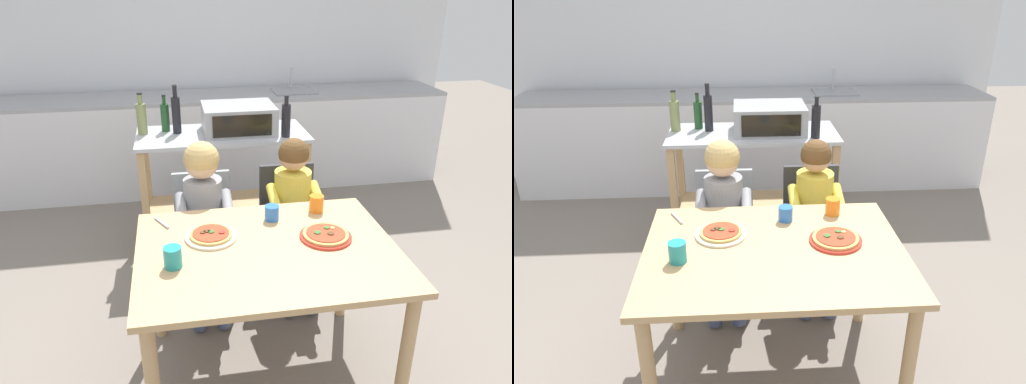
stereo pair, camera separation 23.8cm
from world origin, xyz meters
TOP-DOWN VIEW (x-y plane):
  - ground_plane at (0.00, 1.16)m, footprint 11.60×11.60m
  - back_wall_tiled at (0.00, 2.96)m, footprint 4.85×0.12m
  - kitchen_counter at (0.00, 2.55)m, footprint 4.36×0.60m
  - kitchen_island_cart at (-0.05, 1.39)m, footprint 1.20×0.53m
  - toaster_oven at (0.07, 1.40)m, footprint 0.50×0.39m
  - bottle_tall_green_wine at (0.37, 1.23)m, footprint 0.06×0.06m
  - bottle_dark_olive_oil at (-0.36, 1.44)m, footprint 0.06×0.06m
  - bottle_squat_spirits at (-0.44, 1.51)m, footprint 0.06×0.06m
  - bottle_brown_beer at (-0.60, 1.46)m, footprint 0.07×0.07m
  - dining_table at (0.00, 0.00)m, footprint 1.19×0.90m
  - dining_chair_left at (-0.25, 0.71)m, footprint 0.36×0.36m
  - dining_chair_right at (0.29, 0.75)m, footprint 0.36×0.36m
  - child_in_grey_shirt at (-0.25, 0.59)m, footprint 0.32×0.42m
  - child_in_yellow_shirt at (0.29, 0.63)m, footprint 0.32×0.42m
  - pizza_plate_cream at (-0.25, 0.14)m, footprint 0.25×0.25m
  - pizza_plate_red_rimmed at (0.29, 0.05)m, footprint 0.25×0.25m
  - drinking_cup_orange at (0.33, 0.33)m, footprint 0.08×0.08m
  - drinking_cup_blue at (0.08, 0.28)m, footprint 0.07×0.07m
  - drinking_cup_teal at (-0.43, -0.08)m, footprint 0.08×0.08m
  - serving_spoon at (-0.48, 0.33)m, footprint 0.08×0.13m

SIDE VIEW (x-z plane):
  - ground_plane at x=0.00m, z-range 0.00..0.00m
  - kitchen_counter at x=0.00m, z-range -0.10..0.99m
  - dining_chair_left at x=-0.25m, z-range 0.07..0.89m
  - dining_chair_right at x=0.29m, z-range 0.07..0.89m
  - kitchen_island_cart at x=-0.05m, z-range 0.15..1.03m
  - dining_table at x=0.00m, z-range 0.27..1.01m
  - child_in_yellow_shirt at x=0.29m, z-range 0.14..1.16m
  - child_in_grey_shirt at x=-0.25m, z-range 0.16..1.20m
  - serving_spoon at x=-0.48m, z-range 0.74..0.76m
  - pizza_plate_cream at x=-0.25m, z-range 0.74..0.77m
  - pizza_plate_red_rimmed at x=0.29m, z-range 0.74..0.77m
  - drinking_cup_blue at x=0.08m, z-range 0.74..0.82m
  - drinking_cup_orange at x=0.33m, z-range 0.74..0.83m
  - drinking_cup_teal at x=-0.43m, z-range 0.74..0.84m
  - toaster_oven at x=0.07m, z-range 0.88..1.07m
  - bottle_squat_spirits at x=-0.44m, z-range 0.85..1.11m
  - bottle_brown_beer at x=-0.60m, z-range 0.85..1.14m
  - bottle_tall_green_wine at x=0.37m, z-range 0.85..1.14m
  - bottle_dark_olive_oil at x=-0.36m, z-range 0.85..1.19m
  - back_wall_tiled at x=0.00m, z-range 0.00..2.70m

